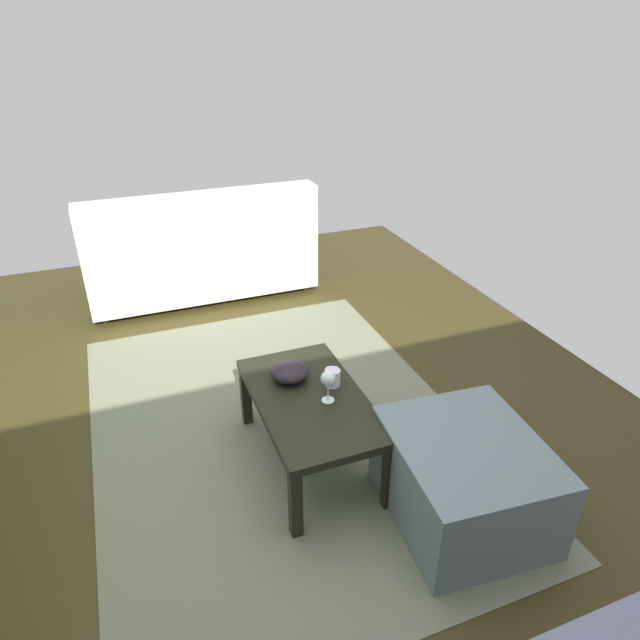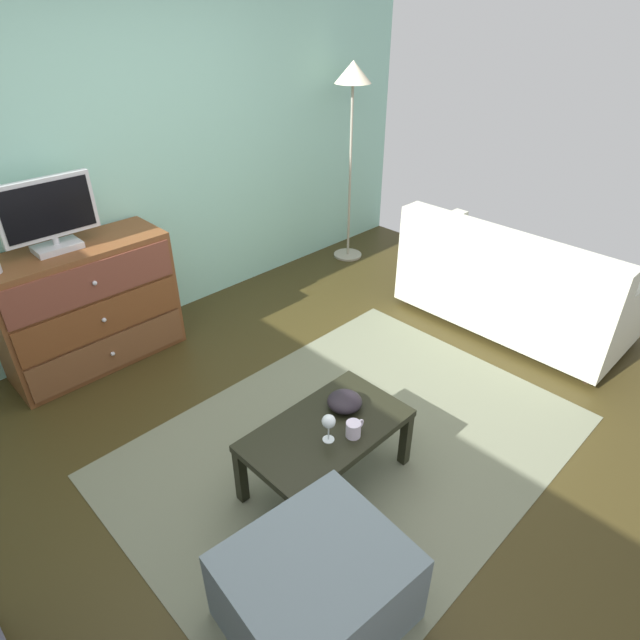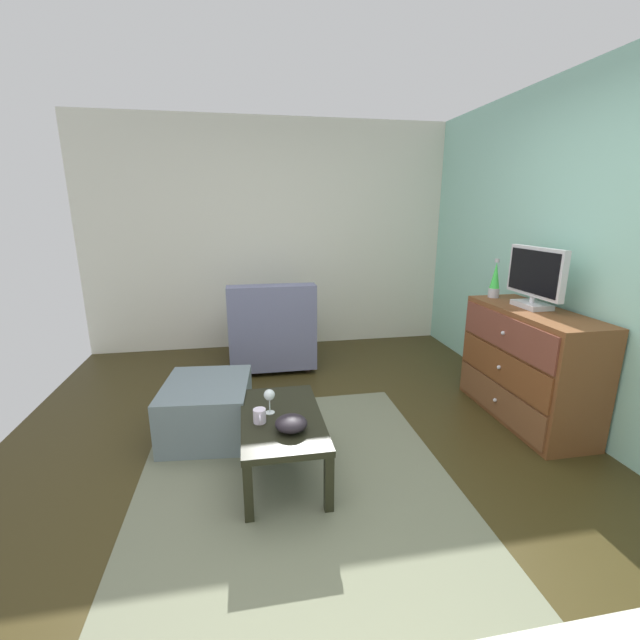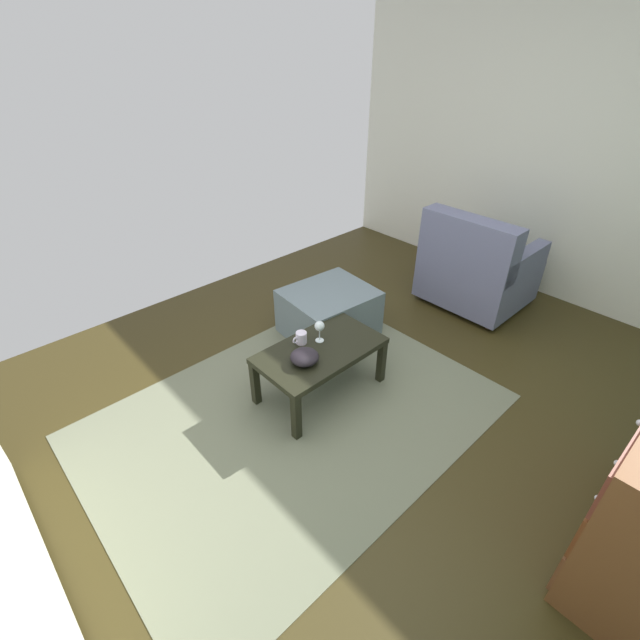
{
  "view_description": "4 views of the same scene",
  "coord_description": "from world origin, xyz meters",
  "px_view_note": "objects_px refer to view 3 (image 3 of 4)",
  "views": [
    {
      "loc": [
        -2.09,
        0.46,
        1.94
      ],
      "look_at": [
        -0.25,
        -0.26,
        0.88
      ],
      "focal_mm": 31.42,
      "sensor_mm": 36.0,
      "label": 1
    },
    {
      "loc": [
        -1.52,
        -1.67,
        2.27
      ],
      "look_at": [
        0.11,
        -0.02,
        0.83
      ],
      "focal_mm": 29.57,
      "sensor_mm": 36.0,
      "label": 2
    },
    {
      "loc": [
        2.23,
        -0.45,
        1.62
      ],
      "look_at": [
        -0.28,
        0.0,
        0.93
      ],
      "focal_mm": 23.37,
      "sensor_mm": 36.0,
      "label": 3
    },
    {
      "loc": [
        1.54,
        1.48,
        2.19
      ],
      "look_at": [
        0.03,
        -0.14,
        0.73
      ],
      "focal_mm": 24.81,
      "sensor_mm": 36.0,
      "label": 4
    }
  ],
  "objects_px": {
    "coffee_table": "(282,424)",
    "bowl_decorative": "(291,423)",
    "armchair": "(271,332)",
    "mug": "(260,416)",
    "dresser": "(527,365)",
    "ottoman": "(207,409)",
    "wine_glass": "(269,396)",
    "lava_lamp": "(495,280)",
    "tv": "(535,277)"
  },
  "relations": [
    {
      "from": "bowl_decorative",
      "to": "armchair",
      "type": "bearing_deg",
      "value": 179.38
    },
    {
      "from": "tv",
      "to": "wine_glass",
      "type": "bearing_deg",
      "value": -79.03
    },
    {
      "from": "tv",
      "to": "bowl_decorative",
      "type": "distance_m",
      "value": 2.15
    },
    {
      "from": "wine_glass",
      "to": "mug",
      "type": "relative_size",
      "value": 1.38
    },
    {
      "from": "wine_glass",
      "to": "mug",
      "type": "bearing_deg",
      "value": -30.97
    },
    {
      "from": "mug",
      "to": "armchair",
      "type": "distance_m",
      "value": 1.95
    },
    {
      "from": "ottoman",
      "to": "bowl_decorative",
      "type": "bearing_deg",
      "value": 36.2
    },
    {
      "from": "coffee_table",
      "to": "ottoman",
      "type": "distance_m",
      "value": 0.76
    },
    {
      "from": "coffee_table",
      "to": "mug",
      "type": "bearing_deg",
      "value": -67.51
    },
    {
      "from": "tv",
      "to": "ottoman",
      "type": "xyz_separation_m",
      "value": [
        -0.11,
        -2.47,
        -0.92
      ]
    },
    {
      "from": "lava_lamp",
      "to": "coffee_table",
      "type": "relative_size",
      "value": 0.38
    },
    {
      "from": "wine_glass",
      "to": "armchair",
      "type": "height_order",
      "value": "armchair"
    },
    {
      "from": "dresser",
      "to": "bowl_decorative",
      "type": "distance_m",
      "value": 1.98
    },
    {
      "from": "tv",
      "to": "wine_glass",
      "type": "xyz_separation_m",
      "value": [
        0.4,
        -2.04,
        -0.62
      ]
    },
    {
      "from": "coffee_table",
      "to": "bowl_decorative",
      "type": "distance_m",
      "value": 0.2
    },
    {
      "from": "lava_lamp",
      "to": "ottoman",
      "type": "bearing_deg",
      "value": -83.14
    },
    {
      "from": "armchair",
      "to": "mug",
      "type": "bearing_deg",
      "value": -5.8
    },
    {
      "from": "armchair",
      "to": "wine_glass",
      "type": "bearing_deg",
      "value": -4.08
    },
    {
      "from": "tv",
      "to": "ottoman",
      "type": "bearing_deg",
      "value": -92.53
    },
    {
      "from": "dresser",
      "to": "ottoman",
      "type": "xyz_separation_m",
      "value": [
        -0.19,
        -2.45,
        -0.24
      ]
    },
    {
      "from": "dresser",
      "to": "ottoman",
      "type": "bearing_deg",
      "value": -94.39
    },
    {
      "from": "mug",
      "to": "ottoman",
      "type": "height_order",
      "value": "mug"
    },
    {
      "from": "wine_glass",
      "to": "lava_lamp",
      "type": "bearing_deg",
      "value": 111.92
    },
    {
      "from": "coffee_table",
      "to": "bowl_decorative",
      "type": "xyz_separation_m",
      "value": [
        0.18,
        0.04,
        0.09
      ]
    },
    {
      "from": "dresser",
      "to": "wine_glass",
      "type": "height_order",
      "value": "dresser"
    },
    {
      "from": "coffee_table",
      "to": "tv",
      "type": "bearing_deg",
      "value": 102.88
    },
    {
      "from": "lava_lamp",
      "to": "tv",
      "type": "bearing_deg",
      "value": 9.62
    },
    {
      "from": "armchair",
      "to": "tv",
      "type": "bearing_deg",
      "value": 53.02
    },
    {
      "from": "ottoman",
      "to": "coffee_table",
      "type": "bearing_deg",
      "value": 41.64
    },
    {
      "from": "armchair",
      "to": "bowl_decorative",
      "type": "bearing_deg",
      "value": -0.62
    },
    {
      "from": "bowl_decorative",
      "to": "ottoman",
      "type": "distance_m",
      "value": 0.94
    },
    {
      "from": "dresser",
      "to": "mug",
      "type": "height_order",
      "value": "dresser"
    },
    {
      "from": "lava_lamp",
      "to": "bowl_decorative",
      "type": "relative_size",
      "value": 1.76
    },
    {
      "from": "bowl_decorative",
      "to": "wine_glass",
      "type": "bearing_deg",
      "value": -154.99
    },
    {
      "from": "dresser",
      "to": "mug",
      "type": "bearing_deg",
      "value": -78.38
    },
    {
      "from": "dresser",
      "to": "tv",
      "type": "bearing_deg",
      "value": 162.88
    },
    {
      "from": "dresser",
      "to": "lava_lamp",
      "type": "xyz_separation_m",
      "value": [
        -0.48,
        -0.04,
        0.59
      ]
    },
    {
      "from": "tv",
      "to": "mug",
      "type": "xyz_separation_m",
      "value": [
        0.51,
        -2.11,
        -0.69
      ]
    },
    {
      "from": "ottoman",
      "to": "tv",
      "type": "bearing_deg",
      "value": 87.47
    },
    {
      "from": "coffee_table",
      "to": "bowl_decorative",
      "type": "height_order",
      "value": "bowl_decorative"
    },
    {
      "from": "dresser",
      "to": "mug",
      "type": "distance_m",
      "value": 2.13
    },
    {
      "from": "dresser",
      "to": "lava_lamp",
      "type": "distance_m",
      "value": 0.76
    },
    {
      "from": "wine_glass",
      "to": "bowl_decorative",
      "type": "relative_size",
      "value": 0.84
    },
    {
      "from": "mug",
      "to": "ottoman",
      "type": "relative_size",
      "value": 0.16
    },
    {
      "from": "coffee_table",
      "to": "wine_glass",
      "type": "bearing_deg",
      "value": -129.63
    },
    {
      "from": "ottoman",
      "to": "mug",
      "type": "bearing_deg",
      "value": 30.57
    },
    {
      "from": "armchair",
      "to": "lava_lamp",
      "type": "bearing_deg",
      "value": 60.56
    },
    {
      "from": "lava_lamp",
      "to": "armchair",
      "type": "bearing_deg",
      "value": -119.44
    },
    {
      "from": "dresser",
      "to": "wine_glass",
      "type": "bearing_deg",
      "value": -81.07
    },
    {
      "from": "lava_lamp",
      "to": "armchair",
      "type": "height_order",
      "value": "lava_lamp"
    }
  ]
}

